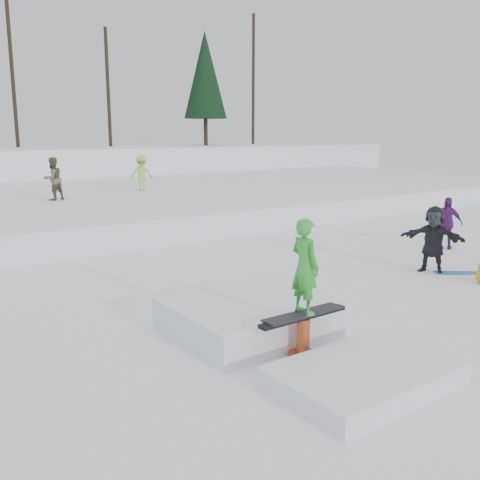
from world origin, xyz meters
TOP-DOWN VIEW (x-y plane):
  - ground at (0.00, 0.00)m, footprint 120.00×120.00m
  - snow_midrise at (0.00, 16.00)m, footprint 50.00×18.00m
  - treeline at (6.18, 28.28)m, footprint 40.24×4.22m
  - walker_olive at (0.14, 13.67)m, footprint 0.96×0.86m
  - walker_ygreen at (4.40, 14.89)m, footprint 1.13×1.10m
  - spectator_purple at (7.85, 1.96)m, footprint 0.84×0.92m
  - spectator_dark at (5.18, 0.55)m, footprint 1.04×1.56m
  - loose_board_teal at (5.70, -0.04)m, footprint 1.26×1.10m
  - jib_rail_feature at (-0.76, -0.80)m, footprint 2.60×4.40m

SIDE VIEW (x-z plane):
  - ground at x=0.00m, z-range 0.00..0.00m
  - loose_board_teal at x=5.70m, z-range 0.00..0.03m
  - jib_rail_feature at x=-0.76m, z-range -0.75..1.36m
  - snow_midrise at x=0.00m, z-range 0.00..0.80m
  - spectator_purple at x=7.85m, z-range 0.00..1.51m
  - spectator_dark at x=5.18m, z-range 0.00..1.61m
  - walker_ygreen at x=4.40m, z-range 0.80..2.35m
  - walker_olive at x=0.14m, z-range 0.80..2.43m
  - treeline at x=6.18m, z-range 2.20..12.70m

